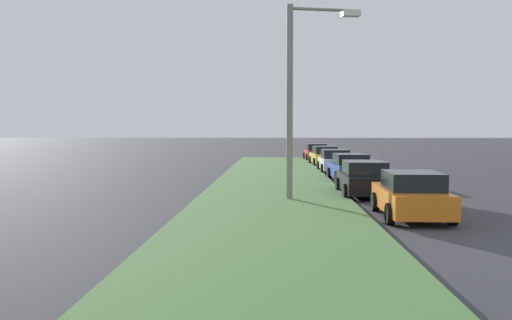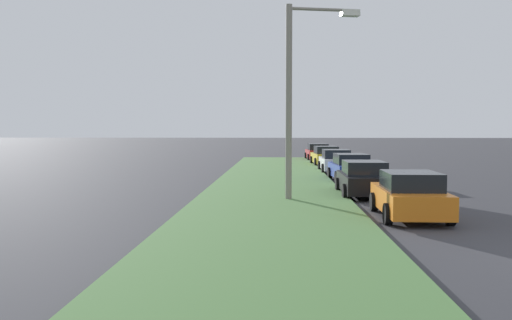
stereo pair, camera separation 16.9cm
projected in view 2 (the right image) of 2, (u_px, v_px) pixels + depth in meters
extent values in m
cube|color=#517F42|center=(272.00, 199.00, 21.63)|extent=(60.00, 6.00, 0.12)
cube|color=orange|center=(409.00, 200.00, 17.52)|extent=(4.33, 1.88, 0.70)
cube|color=black|center=(411.00, 181.00, 17.29)|extent=(2.23, 1.64, 0.55)
cylinder|color=black|center=(374.00, 202.00, 18.94)|extent=(0.64, 0.23, 0.64)
cylinder|color=black|center=(427.00, 202.00, 18.83)|extent=(0.64, 0.23, 0.64)
cylinder|color=black|center=(388.00, 214.00, 16.25)|extent=(0.64, 0.23, 0.64)
cylinder|color=black|center=(450.00, 215.00, 16.14)|extent=(0.64, 0.23, 0.64)
cube|color=black|center=(363.00, 182.00, 23.18)|extent=(4.30, 1.80, 0.70)
cube|color=black|center=(364.00, 168.00, 22.94)|extent=(2.20, 1.60, 0.55)
cylinder|color=black|center=(338.00, 185.00, 24.58)|extent=(0.64, 0.22, 0.64)
cylinder|color=black|center=(379.00, 185.00, 24.50)|extent=(0.64, 0.22, 0.64)
cylinder|color=black|center=(345.00, 192.00, 21.88)|extent=(0.64, 0.22, 0.64)
cylinder|color=black|center=(391.00, 192.00, 21.81)|extent=(0.64, 0.22, 0.64)
cube|color=#23389E|center=(350.00, 170.00, 29.64)|extent=(4.38, 2.01, 0.70)
cube|color=black|center=(351.00, 159.00, 29.41)|extent=(2.28, 1.71, 0.55)
cylinder|color=black|center=(330.00, 173.00, 31.00)|extent=(0.65, 0.25, 0.64)
cylinder|color=black|center=(362.00, 173.00, 31.01)|extent=(0.65, 0.25, 0.64)
cylinder|color=black|center=(337.00, 177.00, 28.30)|extent=(0.65, 0.25, 0.64)
cylinder|color=black|center=(372.00, 177.00, 28.31)|extent=(0.65, 0.25, 0.64)
cube|color=silver|center=(336.00, 163.00, 35.49)|extent=(4.32, 1.85, 0.70)
cube|color=black|center=(336.00, 154.00, 35.26)|extent=(2.22, 1.62, 0.55)
cylinder|color=black|center=(320.00, 166.00, 36.88)|extent=(0.64, 0.23, 0.64)
cylinder|color=black|center=(347.00, 166.00, 36.83)|extent=(0.64, 0.23, 0.64)
cylinder|color=black|center=(323.00, 169.00, 34.19)|extent=(0.64, 0.23, 0.64)
cylinder|color=black|center=(353.00, 169.00, 34.13)|extent=(0.64, 0.23, 0.64)
cube|color=gold|center=(326.00, 158.00, 41.99)|extent=(4.40, 2.05, 0.70)
cube|color=black|center=(326.00, 150.00, 41.75)|extent=(2.29, 1.73, 0.55)
cylinder|color=black|center=(312.00, 160.00, 43.33)|extent=(0.65, 0.26, 0.64)
cylinder|color=black|center=(335.00, 160.00, 43.36)|extent=(0.65, 0.26, 0.64)
cylinder|color=black|center=(316.00, 162.00, 40.64)|extent=(0.65, 0.26, 0.64)
cylinder|color=black|center=(340.00, 162.00, 40.67)|extent=(0.65, 0.26, 0.64)
cube|color=red|center=(318.00, 154.00, 48.65)|extent=(4.37, 1.97, 0.70)
cube|color=black|center=(318.00, 147.00, 48.42)|extent=(2.26, 1.69, 0.55)
cylinder|color=black|center=(306.00, 156.00, 50.02)|extent=(0.65, 0.25, 0.64)
cylinder|color=black|center=(326.00, 156.00, 50.02)|extent=(0.65, 0.25, 0.64)
cylinder|color=black|center=(309.00, 158.00, 47.32)|extent=(0.65, 0.25, 0.64)
cylinder|color=black|center=(330.00, 158.00, 47.32)|extent=(0.65, 0.25, 0.64)
cylinder|color=gray|center=(289.00, 104.00, 21.18)|extent=(0.24, 0.24, 7.50)
cylinder|color=gray|center=(320.00, 9.00, 21.16)|extent=(0.60, 2.38, 0.12)
cube|color=silver|center=(350.00, 13.00, 21.36)|extent=(0.49, 0.76, 0.24)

